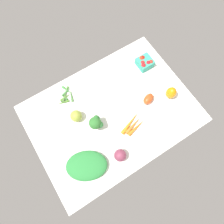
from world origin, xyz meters
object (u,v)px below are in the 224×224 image
at_px(leafy_greens_clump, 87,166).
at_px(berry_basket, 145,62).
at_px(broccoli_head, 96,123).
at_px(carrot_bunch, 133,125).
at_px(roma_tomato, 148,99).
at_px(heirloom_tomato_green, 76,116).
at_px(bell_pepper_orange, 171,93).
at_px(okra_pile, 66,95).
at_px(red_onion_near_basket, 120,155).

xyz_separation_m(leafy_greens_clump, berry_basket, (0.68, 0.38, 0.01)).
relative_size(leafy_greens_clump, broccoli_head, 2.24).
relative_size(carrot_bunch, broccoli_head, 1.57).
relative_size(carrot_bunch, roma_tomato, 2.03).
xyz_separation_m(heirloom_tomato_green, berry_basket, (0.59, 0.09, -0.00)).
bearing_deg(bell_pepper_orange, carrot_bunch, -173.04).
bearing_deg(carrot_bunch, roma_tomato, 26.10).
xyz_separation_m(carrot_bunch, roma_tomato, (0.18, 0.09, 0.01)).
xyz_separation_m(heirloom_tomato_green, broccoli_head, (0.08, -0.11, 0.03)).
bearing_deg(broccoli_head, okra_pile, 102.79).
bearing_deg(okra_pile, roma_tomato, -36.00).
relative_size(carrot_bunch, red_onion_near_basket, 2.29).
bearing_deg(roma_tomato, red_onion_near_basket, 9.13).
relative_size(okra_pile, carrot_bunch, 0.83).
relative_size(bell_pepper_orange, okra_pile, 0.71).
distance_m(bell_pepper_orange, berry_basket, 0.28).
xyz_separation_m(carrot_bunch, red_onion_near_basket, (-0.17, -0.12, 0.02)).
bearing_deg(okra_pile, broccoli_head, -77.21).
xyz_separation_m(leafy_greens_clump, roma_tomato, (0.55, 0.15, -0.00)).
distance_m(okra_pile, leafy_greens_clump, 0.48).
bearing_deg(heirloom_tomato_green, carrot_bunch, -40.52).
relative_size(bell_pepper_orange, roma_tomato, 1.19).
xyz_separation_m(carrot_bunch, berry_basket, (0.31, 0.32, 0.02)).
relative_size(bell_pepper_orange, broccoli_head, 0.92).
bearing_deg(roma_tomato, leafy_greens_clump, -5.84).
bearing_deg(red_onion_near_basket, leafy_greens_clump, 164.12).
bearing_deg(leafy_greens_clump, bell_pepper_orange, 8.30).
distance_m(roma_tomato, heirloom_tomato_green, 0.47).
height_order(bell_pepper_orange, leafy_greens_clump, bell_pepper_orange).
xyz_separation_m(bell_pepper_orange, red_onion_near_basket, (-0.49, -0.16, -0.01)).
bearing_deg(berry_basket, okra_pile, 171.61).
height_order(bell_pepper_orange, broccoli_head, broccoli_head).
bearing_deg(heirloom_tomato_green, berry_basket, 8.67).
bearing_deg(okra_pile, leafy_greens_clump, -103.21).
relative_size(leafy_greens_clump, heirloom_tomato_green, 3.22).
bearing_deg(carrot_bunch, broccoli_head, 147.86).
bearing_deg(red_onion_near_basket, roma_tomato, 30.23).
height_order(leafy_greens_clump, roma_tomato, leafy_greens_clump).
distance_m(leafy_greens_clump, roma_tomato, 0.57).
height_order(bell_pepper_orange, roma_tomato, bell_pepper_orange).
height_order(bell_pepper_orange, red_onion_near_basket, bell_pepper_orange).
bearing_deg(bell_pepper_orange, red_onion_near_basket, -162.39).
relative_size(roma_tomato, broccoli_head, 0.77).
bearing_deg(bell_pepper_orange, leafy_greens_clump, -171.70).
relative_size(bell_pepper_orange, leafy_greens_clump, 0.41).
bearing_deg(okra_pile, heirloom_tomato_green, -94.72).
bearing_deg(carrot_bunch, okra_pile, 122.38).
distance_m(heirloom_tomato_green, broccoli_head, 0.14).
bearing_deg(leafy_greens_clump, okra_pile, 76.79).
distance_m(leafy_greens_clump, broccoli_head, 0.26).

